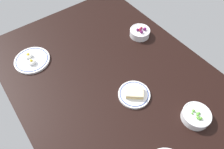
{
  "coord_description": "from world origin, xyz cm",
  "views": [
    {
      "loc": [
        -57.71,
        42.82,
        102.44
      ],
      "look_at": [
        0.0,
        0.0,
        6.0
      ],
      "focal_mm": 32.93,
      "sensor_mm": 36.0,
      "label": 1
    }
  ],
  "objects_px": {
    "plate_sandwich": "(134,94)",
    "bowl_berries": "(140,32)",
    "bowl_peas": "(196,116)",
    "plate_eggs": "(32,60)"
  },
  "relations": [
    {
      "from": "plate_sandwich",
      "to": "bowl_berries",
      "type": "bearing_deg",
      "value": -44.71
    },
    {
      "from": "bowl_berries",
      "to": "bowl_peas",
      "type": "bearing_deg",
      "value": 164.04
    },
    {
      "from": "bowl_peas",
      "to": "plate_sandwich",
      "type": "xyz_separation_m",
      "value": [
        0.29,
        0.16,
        -0.01
      ]
    },
    {
      "from": "bowl_peas",
      "to": "bowl_berries",
      "type": "bearing_deg",
      "value": -15.96
    },
    {
      "from": "plate_sandwich",
      "to": "bowl_peas",
      "type": "bearing_deg",
      "value": -150.94
    },
    {
      "from": "plate_sandwich",
      "to": "plate_eggs",
      "type": "height_order",
      "value": "plate_eggs"
    },
    {
      "from": "bowl_berries",
      "to": "plate_eggs",
      "type": "height_order",
      "value": "bowl_berries"
    },
    {
      "from": "bowl_berries",
      "to": "plate_eggs",
      "type": "relative_size",
      "value": 0.63
    },
    {
      "from": "bowl_berries",
      "to": "plate_sandwich",
      "type": "height_order",
      "value": "bowl_berries"
    },
    {
      "from": "bowl_berries",
      "to": "plate_sandwich",
      "type": "relative_size",
      "value": 0.78
    }
  ]
}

